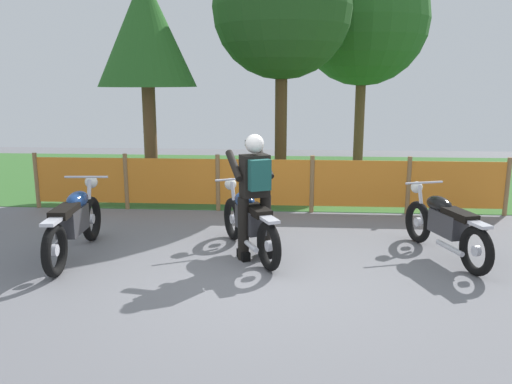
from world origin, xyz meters
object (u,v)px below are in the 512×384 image
motorcycle_third (249,221)px  rider_third (255,190)px  motorcycle_lead (444,225)px  motorcycle_trailing (74,222)px

motorcycle_third → rider_third: 0.53m
motorcycle_lead → motorcycle_third: size_ratio=1.02×
motorcycle_trailing → rider_third: rider_third is taller
motorcycle_lead → motorcycle_third: (-2.67, -0.03, 0.01)m
motorcycle_trailing → motorcycle_lead: bearing=-90.7°
motorcycle_trailing → rider_third: (2.46, 0.09, 0.46)m
motorcycle_third → motorcycle_lead: bearing=-114.7°
motorcycle_trailing → rider_third: size_ratio=1.27×
motorcycle_third → rider_third: rider_third is taller
motorcycle_lead → motorcycle_third: bearing=73.5°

